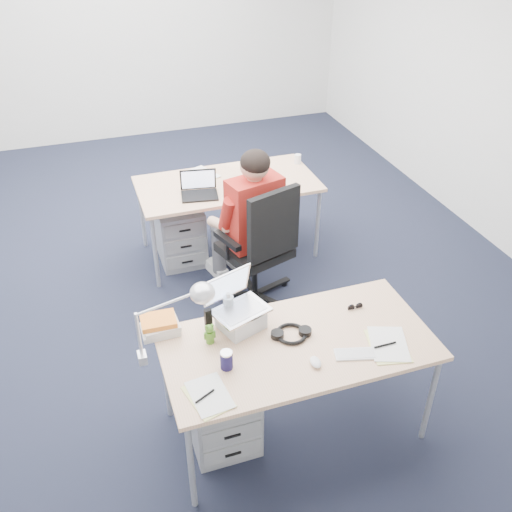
{
  "coord_description": "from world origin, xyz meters",
  "views": [
    {
      "loc": [
        -0.72,
        -4.2,
        3.02
      ],
      "look_at": [
        0.31,
        -1.13,
        0.85
      ],
      "focal_mm": 40.0,
      "sensor_mm": 36.0,
      "label": 1
    }
  ],
  "objects_px": {
    "book_stack": "(160,325)",
    "can_koozie": "(227,360)",
    "drawer_pedestal_far": "(180,233)",
    "desk_far": "(227,187)",
    "computer_mouse": "(316,362)",
    "headphones": "(291,333)",
    "seated_person": "(245,223)",
    "water_bottle": "(229,307)",
    "silver_laptop": "(241,305)",
    "bear_figurine": "(210,333)",
    "dark_laptop": "(199,185)",
    "cordless_phone": "(208,320)",
    "office_chair": "(257,270)",
    "far_cup": "(298,159)",
    "drawer_pedestal_near": "(220,404)",
    "desk_near": "(298,348)",
    "wireless_keyboard": "(355,354)",
    "desk_lamp": "(164,324)",
    "sunglasses": "(355,307)"
  },
  "relations": [
    {
      "from": "can_koozie",
      "to": "bear_figurine",
      "type": "height_order",
      "value": "bear_figurine"
    },
    {
      "from": "desk_near",
      "to": "cordless_phone",
      "type": "distance_m",
      "value": 0.56
    },
    {
      "from": "drawer_pedestal_far",
      "to": "can_koozie",
      "type": "height_order",
      "value": "can_koozie"
    },
    {
      "from": "desk_far",
      "to": "bear_figurine",
      "type": "bearing_deg",
      "value": -108.95
    },
    {
      "from": "wireless_keyboard",
      "to": "desk_lamp",
      "type": "height_order",
      "value": "desk_lamp"
    },
    {
      "from": "drawer_pedestal_near",
      "to": "dark_laptop",
      "type": "relative_size",
      "value": 1.78
    },
    {
      "from": "desk_near",
      "to": "can_koozie",
      "type": "bearing_deg",
      "value": -171.81
    },
    {
      "from": "desk_near",
      "to": "water_bottle",
      "type": "bearing_deg",
      "value": 136.2
    },
    {
      "from": "dark_laptop",
      "to": "office_chair",
      "type": "bearing_deg",
      "value": -55.08
    },
    {
      "from": "silver_laptop",
      "to": "far_cup",
      "type": "relative_size",
      "value": 3.84
    },
    {
      "from": "water_bottle",
      "to": "desk_lamp",
      "type": "distance_m",
      "value": 0.48
    },
    {
      "from": "desk_far",
      "to": "wireless_keyboard",
      "type": "height_order",
      "value": "wireless_keyboard"
    },
    {
      "from": "office_chair",
      "to": "far_cup",
      "type": "height_order",
      "value": "office_chair"
    },
    {
      "from": "silver_laptop",
      "to": "water_bottle",
      "type": "xyz_separation_m",
      "value": [
        -0.05,
        0.08,
        -0.06
      ]
    },
    {
      "from": "wireless_keyboard",
      "to": "book_stack",
      "type": "xyz_separation_m",
      "value": [
        -1.02,
        0.55,
        0.04
      ]
    },
    {
      "from": "drawer_pedestal_far",
      "to": "dark_laptop",
      "type": "distance_m",
      "value": 0.63
    },
    {
      "from": "seated_person",
      "to": "water_bottle",
      "type": "distance_m",
      "value": 1.3
    },
    {
      "from": "headphones",
      "to": "bear_figurine",
      "type": "height_order",
      "value": "bear_figurine"
    },
    {
      "from": "seated_person",
      "to": "dark_laptop",
      "type": "bearing_deg",
      "value": 105.96
    },
    {
      "from": "computer_mouse",
      "to": "dark_laptop",
      "type": "relative_size",
      "value": 0.31
    },
    {
      "from": "drawer_pedestal_far",
      "to": "desk_far",
      "type": "bearing_deg",
      "value": -3.79
    },
    {
      "from": "book_stack",
      "to": "far_cup",
      "type": "height_order",
      "value": "book_stack"
    },
    {
      "from": "desk_near",
      "to": "desk_lamp",
      "type": "height_order",
      "value": "desk_lamp"
    },
    {
      "from": "book_stack",
      "to": "can_koozie",
      "type": "bearing_deg",
      "value": -54.58
    },
    {
      "from": "drawer_pedestal_near",
      "to": "book_stack",
      "type": "relative_size",
      "value": 2.46
    },
    {
      "from": "bear_figurine",
      "to": "desk_near",
      "type": "bearing_deg",
      "value": 0.63
    },
    {
      "from": "seated_person",
      "to": "headphones",
      "type": "bearing_deg",
      "value": -110.63
    },
    {
      "from": "bear_figurine",
      "to": "far_cup",
      "type": "distance_m",
      "value": 2.59
    },
    {
      "from": "computer_mouse",
      "to": "sunglasses",
      "type": "xyz_separation_m",
      "value": [
        0.44,
        0.38,
        -0.0
      ]
    },
    {
      "from": "drawer_pedestal_near",
      "to": "headphones",
      "type": "distance_m",
      "value": 0.66
    },
    {
      "from": "silver_laptop",
      "to": "book_stack",
      "type": "xyz_separation_m",
      "value": [
        -0.47,
        0.11,
        -0.12
      ]
    },
    {
      "from": "silver_laptop",
      "to": "office_chair",
      "type": "bearing_deg",
      "value": 46.9
    },
    {
      "from": "drawer_pedestal_far",
      "to": "silver_laptop",
      "type": "distance_m",
      "value": 2.04
    },
    {
      "from": "drawer_pedestal_near",
      "to": "wireless_keyboard",
      "type": "relative_size",
      "value": 2.31
    },
    {
      "from": "bear_figurine",
      "to": "cordless_phone",
      "type": "relative_size",
      "value": 0.85
    },
    {
      "from": "bear_figurine",
      "to": "seated_person",
      "type": "bearing_deg",
      "value": 83.75
    },
    {
      "from": "drawer_pedestal_far",
      "to": "computer_mouse",
      "type": "height_order",
      "value": "computer_mouse"
    },
    {
      "from": "headphones",
      "to": "cordless_phone",
      "type": "xyz_separation_m",
      "value": [
        -0.45,
        0.2,
        0.06
      ]
    },
    {
      "from": "headphones",
      "to": "dark_laptop",
      "type": "bearing_deg",
      "value": 101.54
    },
    {
      "from": "computer_mouse",
      "to": "headphones",
      "type": "relative_size",
      "value": 0.38
    },
    {
      "from": "office_chair",
      "to": "far_cup",
      "type": "xyz_separation_m",
      "value": [
        0.75,
        1.0,
        0.46
      ]
    },
    {
      "from": "desk_lamp",
      "to": "far_cup",
      "type": "height_order",
      "value": "desk_lamp"
    },
    {
      "from": "water_bottle",
      "to": "drawer_pedestal_far",
      "type": "bearing_deg",
      "value": 88.12
    },
    {
      "from": "desk_near",
      "to": "dark_laptop",
      "type": "relative_size",
      "value": 5.18
    },
    {
      "from": "water_bottle",
      "to": "book_stack",
      "type": "distance_m",
      "value": 0.43
    },
    {
      "from": "desk_far",
      "to": "drawer_pedestal_near",
      "type": "xyz_separation_m",
      "value": [
        -0.66,
        -2.07,
        -0.41
      ]
    },
    {
      "from": "cordless_phone",
      "to": "far_cup",
      "type": "height_order",
      "value": "cordless_phone"
    },
    {
      "from": "desk_far",
      "to": "cordless_phone",
      "type": "distance_m",
      "value": 1.99
    },
    {
      "from": "book_stack",
      "to": "office_chair",
      "type": "bearing_deg",
      "value": 45.88
    },
    {
      "from": "silver_laptop",
      "to": "dark_laptop",
      "type": "relative_size",
      "value": 1.1
    }
  ]
}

